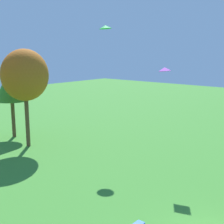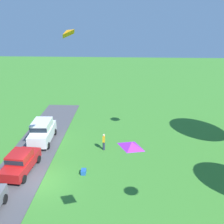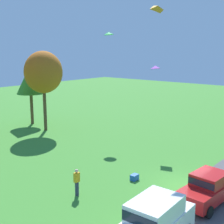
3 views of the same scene
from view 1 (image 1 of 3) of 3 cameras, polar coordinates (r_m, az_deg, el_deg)
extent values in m
cylinder|color=brown|center=(29.21, -15.23, -1.66)|extent=(0.36, 0.36, 4.62)
ellipsoid|color=#B25B19|center=(28.59, -15.66, 6.53)|extent=(4.15, 4.15, 4.57)
cylinder|color=brown|center=(32.84, -17.60, -1.20)|extent=(0.36, 0.36, 3.71)
cone|color=#387F28|center=(32.30, -17.97, 4.92)|extent=(3.34, 3.34, 3.34)
pyramid|color=purple|center=(22.71, 9.58, 7.72)|extent=(1.08, 1.19, 0.39)
cone|color=green|center=(27.46, -1.23, 15.29)|extent=(1.33, 1.35, 0.37)
camera|label=2|loc=(32.18, 20.51, 18.16)|focal=42.00mm
camera|label=3|loc=(6.55, -176.85, -9.12)|focal=50.00mm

